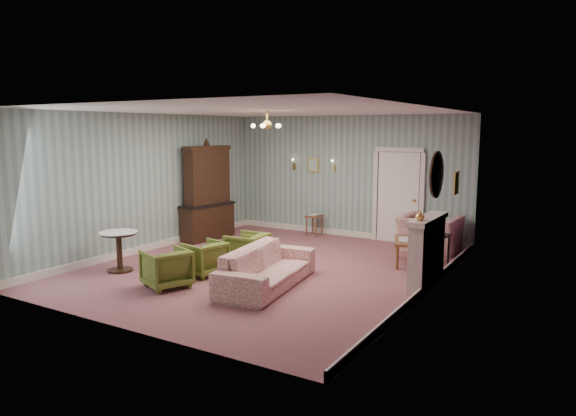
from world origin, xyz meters
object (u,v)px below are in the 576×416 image
Objects in this scene: dresser at (207,190)px; pedestal_table at (119,251)px; olive_chair_a at (166,266)px; olive_chair_b at (205,256)px; olive_chair_c at (247,248)px; coffee_table at (409,252)px; wingback_chair at (430,228)px; sofa_chintz at (267,260)px; fireplace at (427,252)px; side_table_black at (437,250)px.

dresser is 3.14× the size of pedestal_table.
olive_chair_a is 0.91m from olive_chair_b.
olive_chair_c is 2.81m from dresser.
coffee_table is 5.40m from pedestal_table.
olive_chair_c is 0.30× the size of dresser.
olive_chair_b is 4.82m from wingback_chair.
olive_chair_b is 0.95× the size of olive_chair_c.
dresser is at bearing -128.34° from olive_chair_c.
wingback_chair reaches higher than olive_chair_b.
olive_chair_b is (0.05, 0.91, -0.02)m from olive_chair_a.
sofa_chintz is 1.61× the size of fireplace.
olive_chair_a is 0.31× the size of sofa_chintz.
wingback_chair is 1.15m from side_table_black.
pedestal_table is (-4.85, -3.41, 0.07)m from side_table_black.
fireplace is at bearing -66.55° from sofa_chintz.
olive_chair_a is 0.59× the size of wingback_chair.
olive_chair_c is 3.62m from side_table_black.
dresser is (-4.86, -1.39, 0.65)m from wingback_chair.
sofa_chintz reaches higher than pedestal_table.
sofa_chintz is (1.35, -0.03, 0.11)m from olive_chair_b.
sofa_chintz is at bearing -148.43° from fireplace.
pedestal_table reaches higher than coffee_table.
olive_chair_c reaches higher than coffee_table.
olive_chair_b is at bearing -159.39° from fireplace.
side_table_black is 5.93m from pedestal_table.
olive_chair_c is at bearing 40.83° from pedestal_table.
dresser is 3.85× the size of side_table_black.
olive_chair_c is at bearing -147.77° from coffee_table.
dresser reaches higher than wingback_chair.
fireplace is at bearing 21.28° from pedestal_table.
olive_chair_a is at bearing -11.36° from pedestal_table.
sofa_chintz is 4.17m from wingback_chair.
sofa_chintz is at bearing 45.25° from olive_chair_c.
side_table_black is (3.37, 2.78, -0.03)m from olive_chair_b.
pedestal_table is (-5.06, -1.97, -0.21)m from fireplace.
side_table_black is (3.09, 1.88, -0.04)m from olive_chair_c.
olive_chair_b is 3.21m from dresser.
olive_chair_a is 0.94× the size of pedestal_table.
sofa_chintz reaches higher than coffee_table.
sofa_chintz is 1.91× the size of wingback_chair.
olive_chair_b reaches higher than side_table_black.
coffee_table is (1.55, 2.57, -0.19)m from sofa_chintz.
olive_chair_c is 3.34m from fireplace.
pedestal_table is at bearing -52.77° from olive_chair_c.
pedestal_table is (0.45, -3.06, -0.79)m from dresser.
wingback_chair is (1.59, 3.85, 0.08)m from sofa_chintz.
dresser reaches higher than olive_chair_a.
olive_chair_b is at bearing 56.19° from wingback_chair.
side_table_black is (0.47, 0.24, 0.06)m from coffee_table.
olive_chair_a reaches higher than side_table_black.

